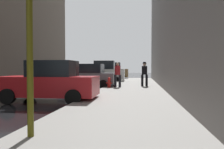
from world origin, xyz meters
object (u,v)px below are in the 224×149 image
(parked_white_van, at_px, (103,72))
(fire_hydrant, at_px, (109,82))
(parked_bronze_suv, at_px, (112,71))
(traffic_light, at_px, (30,0))
(parked_gray_coupe, at_px, (88,76))
(pedestrian_with_fedora, at_px, (144,73))
(pedestrian_in_red_jacket, at_px, (118,73))
(parked_red_hatchback, at_px, (50,82))

(parked_white_van, bearing_deg, fire_hydrant, -77.33)
(parked_bronze_suv, height_order, traffic_light, traffic_light)
(parked_bronze_suv, bearing_deg, traffic_light, -85.87)
(parked_gray_coupe, xyz_separation_m, pedestrian_with_fedora, (4.22, 0.16, 0.29))
(parked_white_van, bearing_deg, traffic_light, -84.38)
(parked_white_van, relative_size, parked_bronze_suv, 1.01)
(pedestrian_in_red_jacket, bearing_deg, pedestrian_with_fedora, 27.27)
(parked_red_hatchback, height_order, parked_gray_coupe, same)
(parked_white_van, bearing_deg, parked_gray_coupe, -90.00)
(parked_bronze_suv, bearing_deg, fire_hydrant, -83.07)
(pedestrian_with_fedora, bearing_deg, parked_white_van, 123.18)
(parked_red_hatchback, relative_size, pedestrian_with_fedora, 2.38)
(parked_gray_coupe, xyz_separation_m, parked_white_van, (-0.00, 6.61, 0.18))
(parked_white_van, bearing_deg, pedestrian_in_red_jacket, -72.67)
(parked_white_van, distance_m, pedestrian_with_fedora, 7.71)
(traffic_light, height_order, pedestrian_in_red_jacket, traffic_light)
(parked_bronze_suv, bearing_deg, parked_gray_coupe, -90.00)
(fire_hydrant, distance_m, pedestrian_in_red_jacket, 0.99)
(fire_hydrant, xyz_separation_m, traffic_light, (0.05, -10.82, 2.26))
(parked_gray_coupe, height_order, pedestrian_with_fedora, pedestrian_with_fedora)
(parked_bronze_suv, bearing_deg, pedestrian_with_fedora, -72.37)
(parked_gray_coupe, xyz_separation_m, pedestrian_in_red_jacket, (2.32, -0.82, 0.26))
(parked_red_hatchback, bearing_deg, traffic_light, -70.32)
(parked_gray_coupe, bearing_deg, pedestrian_in_red_jacket, -19.51)
(parked_bronze_suv, relative_size, fire_hydrant, 6.58)
(parked_white_van, height_order, parked_bronze_suv, same)
(fire_hydrant, bearing_deg, parked_red_hatchback, -107.76)
(parked_gray_coupe, relative_size, parked_bronze_suv, 0.91)
(parked_red_hatchback, distance_m, parked_white_van, 13.66)
(parked_bronze_suv, distance_m, pedestrian_with_fedora, 13.94)
(parked_gray_coupe, xyz_separation_m, traffic_light, (1.85, -12.23, 1.91))
(parked_bronze_suv, bearing_deg, parked_red_hatchback, -90.00)
(parked_bronze_suv, height_order, fire_hydrant, parked_bronze_suv)
(parked_white_van, distance_m, pedestrian_in_red_jacket, 7.79)
(parked_red_hatchback, bearing_deg, fire_hydrant, 72.24)
(traffic_light, bearing_deg, parked_gray_coupe, 98.62)
(parked_bronze_suv, distance_m, pedestrian_in_red_jacket, 14.45)
(parked_red_hatchback, bearing_deg, pedestrian_in_red_jacket, 69.55)
(parked_gray_coupe, relative_size, fire_hydrant, 5.99)
(pedestrian_in_red_jacket, bearing_deg, parked_gray_coupe, 160.49)
(parked_gray_coupe, height_order, parked_bronze_suv, parked_bronze_suv)
(parked_red_hatchback, xyz_separation_m, parked_gray_coupe, (0.00, 7.05, 0.00))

